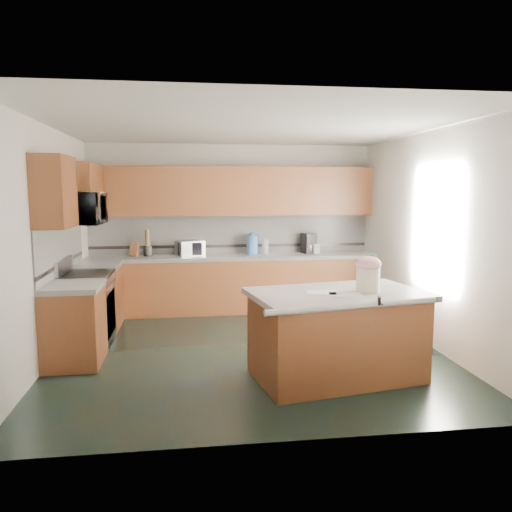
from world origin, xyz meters
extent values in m
plane|color=black|center=(0.00, 0.00, 0.00)|extent=(4.60, 4.60, 0.00)
plane|color=white|center=(0.00, 0.00, 2.70)|extent=(4.60, 4.60, 0.00)
cube|color=silver|center=(0.00, 2.32, 1.35)|extent=(4.60, 0.04, 2.70)
cube|color=silver|center=(0.00, -2.32, 1.35)|extent=(4.60, 0.04, 2.70)
cube|color=silver|center=(-2.32, 0.00, 1.35)|extent=(0.04, 4.60, 2.70)
cube|color=silver|center=(2.32, 0.00, 1.35)|extent=(0.04, 4.60, 2.70)
cube|color=#391B0D|center=(0.00, 2.00, 0.43)|extent=(4.60, 0.60, 0.86)
cube|color=white|center=(0.00, 2.00, 0.89)|extent=(4.60, 0.64, 0.06)
cube|color=#391B0D|center=(0.00, 2.13, 1.94)|extent=(4.60, 0.33, 0.78)
cube|color=silver|center=(0.00, 2.29, 1.24)|extent=(4.60, 0.02, 0.63)
cube|color=black|center=(0.00, 2.28, 1.04)|extent=(4.60, 0.01, 0.05)
cube|color=#391B0D|center=(-2.00, 1.29, 0.43)|extent=(0.60, 0.82, 0.86)
cube|color=white|center=(-2.00, 1.29, 0.89)|extent=(0.64, 0.82, 0.06)
cube|color=#391B0D|center=(-2.00, -0.24, 0.43)|extent=(0.60, 0.72, 0.86)
cube|color=white|center=(-2.00, -0.24, 0.89)|extent=(0.64, 0.72, 0.06)
cube|color=silver|center=(-2.29, 0.55, 1.24)|extent=(0.02, 2.30, 0.63)
cube|color=black|center=(-2.28, 0.55, 1.04)|extent=(0.01, 2.30, 0.05)
cube|color=#391B0D|center=(-2.13, 1.42, 1.94)|extent=(0.33, 1.09, 0.78)
cube|color=#391B0D|center=(-2.13, -0.24, 1.94)|extent=(0.33, 0.72, 0.78)
cube|color=#B7B7BC|center=(-2.00, 0.50, 0.44)|extent=(0.60, 0.76, 0.88)
cube|color=black|center=(-1.71, 0.50, 0.40)|extent=(0.02, 0.68, 0.55)
cube|color=black|center=(-2.00, 0.50, 0.90)|extent=(0.62, 0.78, 0.04)
cylinder|color=#B7B7BC|center=(-1.68, 0.50, 0.78)|extent=(0.02, 0.66, 0.02)
cube|color=#B7B7BC|center=(-2.26, 0.50, 1.02)|extent=(0.06, 0.76, 0.18)
imported|color=#B7B7BC|center=(-2.00, 0.50, 1.73)|extent=(0.50, 0.73, 0.41)
cube|color=#391B0D|center=(0.81, -1.04, 0.43)|extent=(1.80, 1.23, 0.86)
cube|color=white|center=(0.81, -1.04, 0.89)|extent=(1.92, 1.34, 0.06)
cylinder|color=white|center=(0.81, -1.56, 0.89)|extent=(1.75, 0.37, 0.06)
cylinder|color=beige|center=(1.12, -1.08, 1.05)|extent=(0.31, 0.31, 0.25)
ellipsoid|color=#CE8795|center=(1.12, -1.08, 1.21)|extent=(0.26, 0.26, 0.16)
cylinder|color=tan|center=(1.12, -1.08, 1.26)|extent=(0.09, 0.03, 0.03)
sphere|color=tan|center=(1.07, -1.08, 1.26)|extent=(0.05, 0.05, 0.05)
sphere|color=tan|center=(1.16, -1.08, 1.26)|extent=(0.05, 0.05, 0.05)
imported|color=teal|center=(1.19, -1.00, 1.11)|extent=(0.15, 0.15, 0.38)
cube|color=white|center=(0.85, -1.19, 0.92)|extent=(0.34, 0.27, 0.00)
cube|color=white|center=(0.63, -1.07, 0.92)|extent=(0.35, 0.29, 0.00)
cube|color=black|center=(1.06, -1.54, 0.93)|extent=(0.05, 0.09, 0.08)
cylinder|color=black|center=(1.06, -1.59, 0.91)|extent=(0.01, 0.06, 0.01)
cube|color=#472814|center=(-1.55, 2.05, 1.03)|extent=(0.16, 0.19, 0.24)
cylinder|color=black|center=(-1.35, 2.08, 1.01)|extent=(0.14, 0.14, 0.17)
cylinder|color=#472814|center=(-1.35, 2.08, 1.22)|extent=(0.08, 0.08, 0.25)
cube|color=#B7B7BC|center=(-0.68, 2.05, 1.04)|extent=(0.49, 0.42, 0.24)
cube|color=black|center=(-0.68, 1.92, 1.04)|extent=(0.37, 0.01, 0.20)
cylinder|color=white|center=(0.54, 2.10, 1.04)|extent=(0.10, 0.10, 0.23)
cylinder|color=#B7B7BC|center=(0.54, 2.10, 0.93)|extent=(0.15, 0.15, 0.01)
cylinder|color=#426FAB|center=(0.32, 2.06, 1.08)|extent=(0.19, 0.19, 0.31)
cylinder|color=#426FAB|center=(0.32, 2.06, 1.26)|extent=(0.09, 0.09, 0.04)
cube|color=black|center=(1.26, 2.08, 1.09)|extent=(0.25, 0.26, 0.33)
cylinder|color=black|center=(1.26, 2.03, 0.99)|extent=(0.14, 0.14, 0.14)
imported|color=white|center=(1.38, 2.05, 1.04)|extent=(0.14, 0.14, 0.24)
cylinder|color=red|center=(1.38, 2.05, 1.18)|extent=(0.02, 0.02, 0.03)
cube|color=white|center=(2.29, -0.20, 1.50)|extent=(0.02, 1.40, 1.10)
camera|label=1|loc=(-0.70, -5.92, 1.96)|focal=35.00mm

